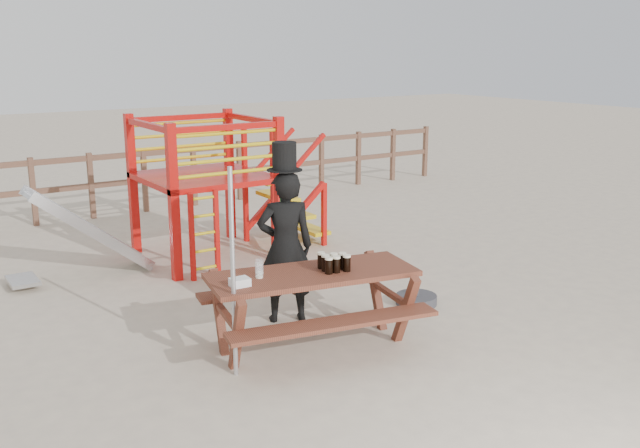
{
  "coord_description": "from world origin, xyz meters",
  "views": [
    {
      "loc": [
        -4.01,
        -5.86,
        3.04
      ],
      "look_at": [
        0.38,
        0.8,
        1.06
      ],
      "focal_mm": 40.0,
      "sensor_mm": 36.0,
      "label": 1
    }
  ],
  "objects": [
    {
      "name": "man_with_hat",
      "position": [
        -0.11,
        0.76,
        0.92
      ],
      "size": [
        0.74,
        0.62,
        2.05
      ],
      "rotation": [
        0.0,
        0.0,
        2.76
      ],
      "color": "black",
      "rests_on": "ground"
    },
    {
      "name": "playground_fort",
      "position": [
        0.12,
        3.58,
        1.07
      ],
      "size": [
        4.71,
        1.84,
        2.1
      ],
      "color": "red",
      "rests_on": "ground"
    },
    {
      "name": "paper_bag",
      "position": [
        -1.09,
        -0.04,
        0.86
      ],
      "size": [
        0.19,
        0.15,
        0.08
      ],
      "primitive_type": "cube",
      "rotation": [
        0.0,
        0.0,
        -0.04
      ],
      "color": "white",
      "rests_on": "picnic_table"
    },
    {
      "name": "back_fence",
      "position": [
        0.0,
        7.0,
        0.74
      ],
      "size": [
        15.09,
        0.09,
        1.2
      ],
      "color": "brown",
      "rests_on": "ground"
    },
    {
      "name": "picnic_table",
      "position": [
        -0.28,
        -0.05,
        0.52
      ],
      "size": [
        2.36,
        1.84,
        0.82
      ],
      "rotation": [
        0.0,
        0.0,
        -0.2
      ],
      "color": "brown",
      "rests_on": "ground"
    },
    {
      "name": "empty_glasses",
      "position": [
        -0.79,
        0.13,
        0.89
      ],
      "size": [
        0.14,
        0.18,
        0.15
      ],
      "color": "silver",
      "rests_on": "picnic_table"
    },
    {
      "name": "stout_pints",
      "position": [
        -0.07,
        -0.13,
        0.91
      ],
      "size": [
        0.29,
        0.31,
        0.17
      ],
      "color": "black",
      "rests_on": "picnic_table"
    },
    {
      "name": "metal_pole",
      "position": [
        -1.24,
        -0.2,
        1.01
      ],
      "size": [
        0.04,
        0.04,
        2.01
      ],
      "primitive_type": "cylinder",
      "color": "#B2B2B7",
      "rests_on": "ground"
    },
    {
      "name": "parasol_base",
      "position": [
        1.47,
        0.33,
        0.06
      ],
      "size": [
        0.5,
        0.5,
        0.21
      ],
      "color": "#35353A",
      "rests_on": "ground"
    },
    {
      "name": "ground",
      "position": [
        0.0,
        0.0,
        0.0
      ],
      "size": [
        60.0,
        60.0,
        0.0
      ],
      "primitive_type": "plane",
      "color": "beige",
      "rests_on": "ground"
    }
  ]
}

